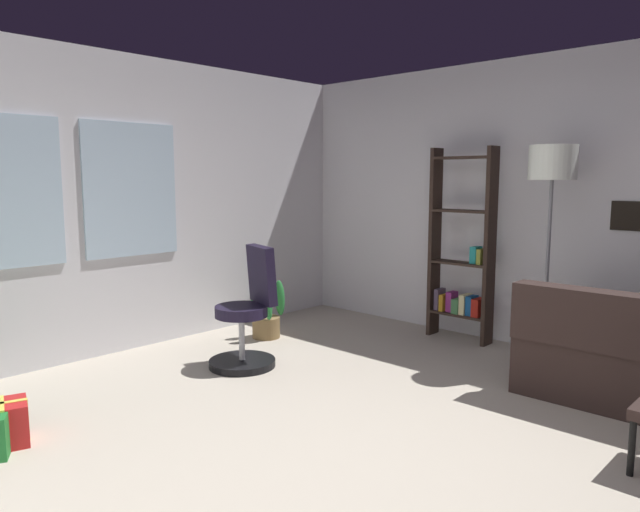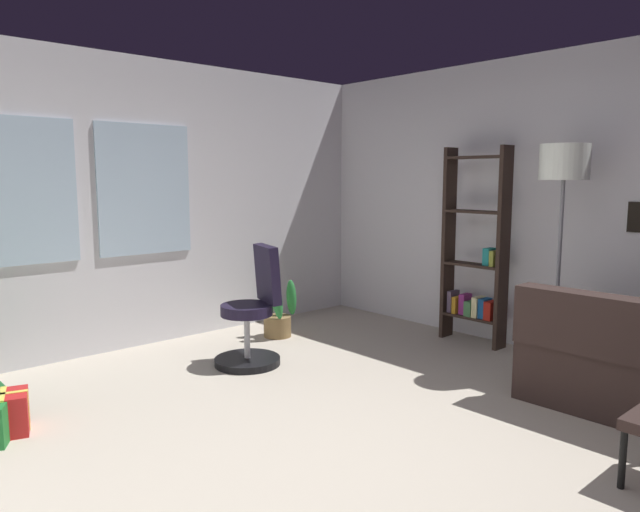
{
  "view_description": "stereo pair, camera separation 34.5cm",
  "coord_description": "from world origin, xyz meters",
  "px_view_note": "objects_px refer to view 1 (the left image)",
  "views": [
    {
      "loc": [
        -2.56,
        -1.74,
        1.59
      ],
      "look_at": [
        0.58,
        1.22,
        1.0
      ],
      "focal_mm": 32.8,
      "sensor_mm": 36.0,
      "label": 1
    },
    {
      "loc": [
        -2.32,
        -1.98,
        1.59
      ],
      "look_at": [
        0.58,
        1.22,
        1.0
      ],
      "focal_mm": 32.8,
      "sensor_mm": 36.0,
      "label": 2
    }
  ],
  "objects_px": {
    "floor_lamp": "(552,177)",
    "office_chair": "(248,319)",
    "potted_plant": "(267,316)",
    "bookshelf": "(462,258)",
    "gift_box_red": "(2,424)"
  },
  "relations": [
    {
      "from": "floor_lamp",
      "to": "office_chair",
      "type": "bearing_deg",
      "value": 133.03
    },
    {
      "from": "office_chair",
      "to": "potted_plant",
      "type": "distance_m",
      "value": 0.89
    },
    {
      "from": "bookshelf",
      "to": "gift_box_red",
      "type": "bearing_deg",
      "value": 168.43
    },
    {
      "from": "gift_box_red",
      "to": "floor_lamp",
      "type": "height_order",
      "value": "floor_lamp"
    },
    {
      "from": "gift_box_red",
      "to": "bookshelf",
      "type": "height_order",
      "value": "bookshelf"
    },
    {
      "from": "potted_plant",
      "to": "office_chair",
      "type": "bearing_deg",
      "value": -142.06
    },
    {
      "from": "bookshelf",
      "to": "potted_plant",
      "type": "relative_size",
      "value": 3.02
    },
    {
      "from": "gift_box_red",
      "to": "floor_lamp",
      "type": "bearing_deg",
      "value": -25.38
    },
    {
      "from": "gift_box_red",
      "to": "potted_plant",
      "type": "height_order",
      "value": "potted_plant"
    },
    {
      "from": "floor_lamp",
      "to": "bookshelf",
      "type": "bearing_deg",
      "value": 74.89
    },
    {
      "from": "office_chair",
      "to": "floor_lamp",
      "type": "distance_m",
      "value": 2.77
    },
    {
      "from": "bookshelf",
      "to": "potted_plant",
      "type": "distance_m",
      "value": 2.0
    },
    {
      "from": "gift_box_red",
      "to": "floor_lamp",
      "type": "relative_size",
      "value": 0.19
    },
    {
      "from": "potted_plant",
      "to": "gift_box_red",
      "type": "bearing_deg",
      "value": -166.78
    },
    {
      "from": "gift_box_red",
      "to": "potted_plant",
      "type": "xyz_separation_m",
      "value": [
        2.65,
        0.62,
        0.09
      ]
    }
  ]
}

